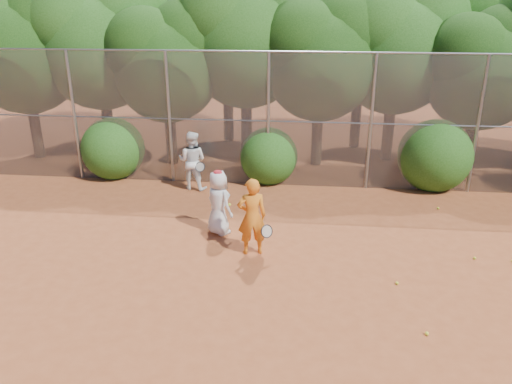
# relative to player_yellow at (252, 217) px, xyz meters

# --- Properties ---
(ground) EXTENTS (80.00, 80.00, 0.00)m
(ground) POSITION_rel_player_yellow_xyz_m (0.99, -1.52, -0.90)
(ground) COLOR brown
(ground) RESTS_ON ground
(fence_back) EXTENTS (20.05, 0.09, 4.03)m
(fence_back) POSITION_rel_player_yellow_xyz_m (0.87, 4.48, 1.16)
(fence_back) COLOR gray
(fence_back) RESTS_ON ground
(tree_0) EXTENTS (4.38, 3.81, 6.00)m
(tree_0) POSITION_rel_player_yellow_xyz_m (-8.46, 6.52, 3.04)
(tree_0) COLOR black
(tree_0) RESTS_ON ground
(tree_1) EXTENTS (4.64, 4.03, 6.35)m
(tree_1) POSITION_rel_player_yellow_xyz_m (-5.95, 7.02, 3.27)
(tree_1) COLOR black
(tree_1) RESTS_ON ground
(tree_2) EXTENTS (3.99, 3.47, 5.47)m
(tree_2) POSITION_rel_player_yellow_xyz_m (-3.46, 6.32, 2.69)
(tree_2) COLOR black
(tree_2) RESTS_ON ground
(tree_3) EXTENTS (4.89, 4.26, 6.70)m
(tree_3) POSITION_rel_player_yellow_xyz_m (-0.95, 7.33, 3.50)
(tree_3) COLOR black
(tree_3) RESTS_ON ground
(tree_4) EXTENTS (4.19, 3.64, 5.73)m
(tree_4) POSITION_rel_player_yellow_xyz_m (1.54, 6.72, 2.86)
(tree_4) COLOR black
(tree_4) RESTS_ON ground
(tree_5) EXTENTS (4.51, 3.92, 6.17)m
(tree_5) POSITION_rel_player_yellow_xyz_m (4.04, 7.52, 3.15)
(tree_5) COLOR black
(tree_5) RESTS_ON ground
(tree_6) EXTENTS (3.86, 3.36, 5.29)m
(tree_6) POSITION_rel_player_yellow_xyz_m (6.54, 6.52, 2.57)
(tree_6) COLOR black
(tree_6) RESTS_ON ground
(tree_9) EXTENTS (4.83, 4.20, 6.62)m
(tree_9) POSITION_rel_player_yellow_xyz_m (-6.95, 9.33, 3.44)
(tree_9) COLOR black
(tree_9) RESTS_ON ground
(tree_10) EXTENTS (5.15, 4.48, 7.06)m
(tree_10) POSITION_rel_player_yellow_xyz_m (-1.95, 9.53, 3.73)
(tree_10) COLOR black
(tree_10) RESTS_ON ground
(tree_11) EXTENTS (4.64, 4.03, 6.35)m
(tree_11) POSITION_rel_player_yellow_xyz_m (3.05, 9.12, 3.27)
(tree_11) COLOR black
(tree_11) RESTS_ON ground
(tree_12) EXTENTS (5.02, 4.37, 6.88)m
(tree_12) POSITION_rel_player_yellow_xyz_m (7.55, 9.73, 3.62)
(tree_12) COLOR black
(tree_12) RESTS_ON ground
(bush_0) EXTENTS (2.00, 2.00, 2.00)m
(bush_0) POSITION_rel_player_yellow_xyz_m (-5.01, 4.78, 0.10)
(bush_0) COLOR #1D4A12
(bush_0) RESTS_ON ground
(bush_1) EXTENTS (1.80, 1.80, 1.80)m
(bush_1) POSITION_rel_player_yellow_xyz_m (-0.01, 4.78, 0.00)
(bush_1) COLOR #1D4A12
(bush_1) RESTS_ON ground
(bush_2) EXTENTS (2.20, 2.20, 2.20)m
(bush_2) POSITION_rel_player_yellow_xyz_m (4.99, 4.78, 0.20)
(bush_2) COLOR #1D4A12
(bush_2) RESTS_ON ground
(player_yellow) EXTENTS (0.87, 0.62, 1.79)m
(player_yellow) POSITION_rel_player_yellow_xyz_m (0.00, 0.00, 0.00)
(player_yellow) COLOR orange
(player_yellow) RESTS_ON ground
(player_teen) EXTENTS (0.93, 0.90, 1.63)m
(player_teen) POSITION_rel_player_yellow_xyz_m (-0.92, 0.94, -0.08)
(player_teen) COLOR silver
(player_teen) RESTS_ON ground
(player_white) EXTENTS (0.96, 0.80, 1.77)m
(player_white) POSITION_rel_player_yellow_xyz_m (-2.23, 3.88, -0.01)
(player_white) COLOR white
(player_white) RESTS_ON ground
(ball_0) EXTENTS (0.07, 0.07, 0.07)m
(ball_0) POSITION_rel_player_yellow_xyz_m (3.07, -1.05, -0.86)
(ball_0) COLOR gold
(ball_0) RESTS_ON ground
(ball_1) EXTENTS (0.07, 0.07, 0.07)m
(ball_1) POSITION_rel_player_yellow_xyz_m (4.95, 0.19, -0.86)
(ball_1) COLOR gold
(ball_1) RESTS_ON ground
(ball_2) EXTENTS (0.07, 0.07, 0.07)m
(ball_2) POSITION_rel_player_yellow_xyz_m (3.32, -2.66, -0.86)
(ball_2) COLOR gold
(ball_2) RESTS_ON ground
(ball_4) EXTENTS (0.07, 0.07, 0.07)m
(ball_4) POSITION_rel_player_yellow_xyz_m (4.80, 3.00, -0.86)
(ball_4) COLOR gold
(ball_4) RESTS_ON ground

